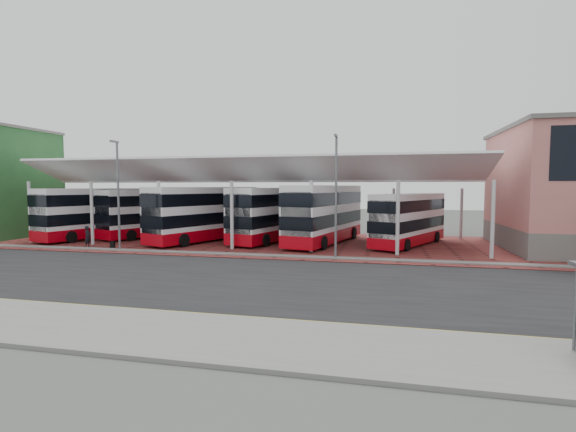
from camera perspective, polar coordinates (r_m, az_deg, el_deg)
name	(u,v)px	position (r m, az deg, el deg)	size (l,w,h in m)	color
ground	(284,278)	(21.94, -0.56, -8.47)	(140.00, 140.00, 0.00)	#414440
road	(279,282)	(20.98, -1.19, -9.01)	(120.00, 14.00, 0.02)	black
forecourt	(344,245)	(34.30, 7.72, -3.92)	(72.00, 16.00, 0.06)	maroon
sidewalk	(218,337)	(13.65, -9.62, -16.05)	(120.00, 4.00, 0.14)	slate
north_kerb	(305,257)	(27.88, 2.38, -5.64)	(120.00, 0.80, 0.14)	slate
yellow_line_near	(239,319)	(15.43, -6.71, -13.80)	(120.00, 0.12, 0.01)	yellow
yellow_line_far	(242,316)	(15.70, -6.34, -13.49)	(120.00, 0.12, 0.01)	yellow
canopy	(253,175)	(36.47, -4.74, 5.65)	(37.00, 11.63, 7.07)	silver
lamp_west	(118,192)	(33.07, -22.23, 3.05)	(0.16, 0.90, 8.07)	slate
lamp_east	(336,193)	(27.28, 6.58, 3.18)	(0.16, 0.90, 8.07)	slate
bus_0	(97,213)	(42.18, -24.67, 0.34)	(5.34, 11.29, 4.54)	white
bus_1	(154,213)	(41.52, -17.83, 0.36)	(6.31, 10.79, 4.39)	white
bus_2	(205,214)	(36.79, -11.32, 0.25)	(6.51, 11.50, 4.67)	white
bus_3	(274,214)	(36.28, -1.97, 0.22)	(5.33, 11.45, 4.60)	white
bus_4	(325,214)	(34.83, 5.08, 0.21)	(5.33, 11.93, 4.79)	white
bus_5	(409,220)	(34.77, 16.23, -0.49)	(6.40, 10.04, 4.13)	white
pedestrian	(88,237)	(35.63, -25.70, -2.58)	(0.61, 0.40, 1.68)	black
suitcase	(113,245)	(34.26, -22.86, -3.70)	(0.32, 0.23, 0.55)	black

